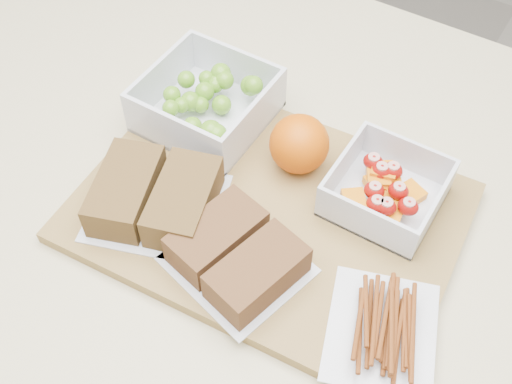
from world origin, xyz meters
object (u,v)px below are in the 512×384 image
at_px(grape_container, 209,103).
at_px(sandwich_bag_center, 237,255).
at_px(fruit_container, 385,191).
at_px(pretzel_bag, 383,325).
at_px(cutting_board, 268,213).
at_px(sandwich_bag_left, 155,196).
at_px(orange, 299,144).

distance_m(grape_container, sandwich_bag_center, 0.22).
distance_m(fruit_container, pretzel_bag, 0.16).
xyz_separation_m(cutting_board, pretzel_bag, (0.17, -0.07, 0.02)).
bearing_deg(cutting_board, sandwich_bag_left, -152.52).
xyz_separation_m(grape_container, sandwich_bag_center, (0.15, -0.17, -0.01)).
bearing_deg(grape_container, fruit_container, -1.70).
height_order(cutting_board, pretzel_bag, pretzel_bag).
distance_m(cutting_board, grape_container, 0.16).
relative_size(cutting_board, pretzel_bag, 2.70).
bearing_deg(fruit_container, cutting_board, -143.97).
distance_m(orange, pretzel_bag, 0.23).
bearing_deg(pretzel_bag, sandwich_bag_left, 178.90).
bearing_deg(sandwich_bag_center, sandwich_bag_left, 172.39).
relative_size(grape_container, fruit_container, 1.23).
distance_m(grape_container, orange, 0.13).
relative_size(cutting_board, sandwich_bag_left, 2.35).
distance_m(grape_container, fruit_container, 0.24).
distance_m(fruit_container, sandwich_bag_left, 0.26).
bearing_deg(fruit_container, orange, -179.20).
bearing_deg(orange, pretzel_bag, -39.62).
relative_size(cutting_board, fruit_container, 3.59).
distance_m(orange, sandwich_bag_left, 0.18).
relative_size(sandwich_bag_left, pretzel_bag, 1.15).
height_order(sandwich_bag_center, pretzel_bag, sandwich_bag_center).
height_order(fruit_container, orange, orange).
xyz_separation_m(fruit_container, sandwich_bag_center, (-0.10, -0.16, 0.00)).
xyz_separation_m(orange, sandwich_bag_center, (0.02, -0.16, -0.01)).
bearing_deg(sandwich_bag_center, cutting_board, 97.76).
relative_size(grape_container, sandwich_bag_left, 0.81).
relative_size(grape_container, orange, 2.06).
bearing_deg(sandwich_bag_left, pretzel_bag, -1.10).
xyz_separation_m(sandwich_bag_left, sandwich_bag_center, (0.12, -0.02, -0.00)).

